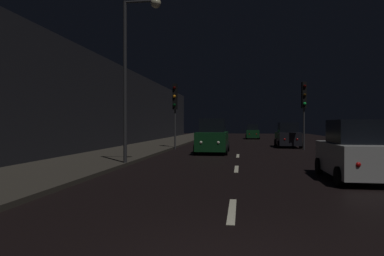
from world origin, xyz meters
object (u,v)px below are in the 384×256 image
(traffic_light_far_right, at_px, (304,100))
(streetlamp_overhead, at_px, (135,56))
(car_parked_right_far, at_px, (288,136))
(car_parked_right_near, at_px, (354,152))
(car_distant_taillights, at_px, (252,132))
(car_approaching_headlights, at_px, (213,137))
(traffic_light_far_left, at_px, (175,102))

(traffic_light_far_right, height_order, streetlamp_overhead, streetlamp_overhead)
(car_parked_right_far, height_order, car_parked_right_near, car_parked_right_near)
(streetlamp_overhead, bearing_deg, car_distant_taillights, 78.58)
(car_approaching_headlights, distance_m, car_distant_taillights, 22.68)
(traffic_light_far_left, xyz_separation_m, car_approaching_headlights, (3.08, -3.19, -2.52))
(car_parked_right_far, xyz_separation_m, car_distant_taillights, (-2.29, 15.88, -0.06))
(traffic_light_far_left, bearing_deg, car_parked_right_far, 115.39)
(car_approaching_headlights, distance_m, car_parked_right_far, 8.58)
(traffic_light_far_left, height_order, car_parked_right_far, traffic_light_far_left)
(traffic_light_far_right, xyz_separation_m, car_parked_right_near, (-0.80, -14.01, -2.66))
(traffic_light_far_left, relative_size, car_approaching_headlights, 1.11)
(car_approaching_headlights, height_order, car_parked_right_far, car_approaching_headlights)
(car_parked_right_far, bearing_deg, traffic_light_far_right, -163.65)
(streetlamp_overhead, xyz_separation_m, car_approaching_headlights, (2.82, 7.51, -3.84))
(car_approaching_headlights, bearing_deg, car_parked_right_near, 28.48)
(car_distant_taillights, height_order, car_parked_right_near, car_parked_right_near)
(car_approaching_headlights, bearing_deg, car_parked_right_far, 139.96)
(traffic_light_far_left, bearing_deg, car_approaching_headlights, 47.87)
(streetlamp_overhead, bearing_deg, car_parked_right_far, 59.34)
(traffic_light_far_right, bearing_deg, car_approaching_headlights, -66.14)
(streetlamp_overhead, distance_m, car_distant_taillights, 30.82)
(car_distant_taillights, bearing_deg, car_parked_right_far, -171.78)
(car_parked_right_far, distance_m, car_parked_right_near, 16.75)
(car_parked_right_far, bearing_deg, car_parked_right_near, -180.00)
(car_approaching_headlights, relative_size, car_parked_right_far, 1.11)
(traffic_light_far_right, relative_size, traffic_light_far_left, 1.01)
(traffic_light_far_left, xyz_separation_m, car_distant_taillights, (6.30, 19.26, -2.68))
(traffic_light_far_right, bearing_deg, car_parked_right_far, -171.02)
(car_parked_right_far, bearing_deg, streetlamp_overhead, 149.34)
(car_parked_right_near, bearing_deg, car_distant_taillights, 4.02)
(traffic_light_far_left, xyz_separation_m, car_parked_right_far, (8.60, 3.38, -2.62))
(traffic_light_far_right, xyz_separation_m, traffic_light_far_left, (-9.40, -0.64, -0.04))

